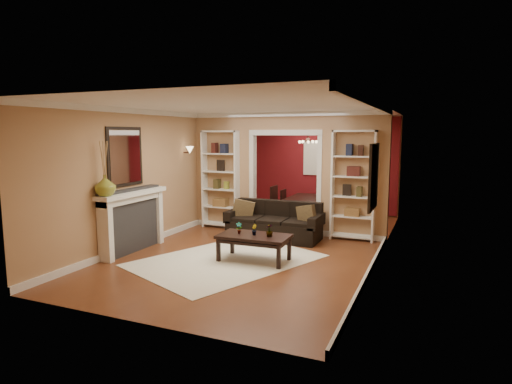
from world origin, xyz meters
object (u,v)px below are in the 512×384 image
at_px(bookshelf_left, 221,180).
at_px(dining_table, 307,209).
at_px(sofa, 274,221).
at_px(fireplace, 134,222).
at_px(bookshelf_right, 353,186).
at_px(coffee_table, 254,248).

relative_size(bookshelf_left, dining_table, 1.38).
bearing_deg(sofa, fireplace, -137.15).
height_order(fireplace, dining_table, fireplace).
bearing_deg(dining_table, sofa, 177.87).
xyz_separation_m(sofa, bookshelf_left, (-1.56, 0.58, 0.76)).
height_order(bookshelf_right, dining_table, bookshelf_right).
height_order(coffee_table, fireplace, fireplace).
xyz_separation_m(bookshelf_left, fireplace, (-0.54, -2.53, -0.57)).
bearing_deg(sofa, bookshelf_right, 20.67).
relative_size(sofa, coffee_table, 1.63).
xyz_separation_m(coffee_table, fireplace, (-2.34, -0.31, 0.35)).
bearing_deg(bookshelf_left, sofa, -20.37).
bearing_deg(bookshelf_right, bookshelf_left, 180.00).
height_order(sofa, coffee_table, sofa).
bearing_deg(sofa, dining_table, 87.87).
bearing_deg(coffee_table, sofa, 96.99).
xyz_separation_m(sofa, coffee_table, (0.24, -1.64, -0.16)).
xyz_separation_m(coffee_table, bookshelf_left, (-1.80, 2.22, 0.92)).
relative_size(sofa, dining_table, 1.20).
height_order(bookshelf_right, fireplace, bookshelf_right).
bearing_deg(coffee_table, dining_table, 91.07).
distance_m(sofa, coffee_table, 1.66).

